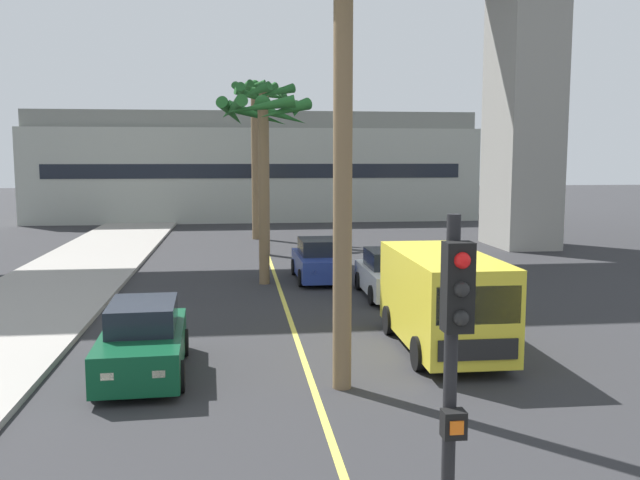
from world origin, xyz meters
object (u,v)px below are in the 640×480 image
object	(u,v)px
car_queue_third	(389,275)
traffic_light_median_near	(453,387)
palm_tree_mid_median	(343,21)
delivery_van	(442,298)
car_queue_front	(319,261)
palm_tree_far_median	(255,122)
palm_tree_near_median	(264,125)
palm_tree_farthest_median	(263,130)
car_queue_second	(143,341)

from	to	relation	value
car_queue_third	traffic_light_median_near	xyz separation A→B (m)	(-3.28, -16.77, 1.99)
traffic_light_median_near	palm_tree_mid_median	bearing A→B (deg)	88.04
delivery_van	car_queue_front	bearing A→B (deg)	100.43
car_queue_front	palm_tree_far_median	distance (m)	14.84
palm_tree_near_median	palm_tree_farthest_median	bearing A→B (deg)	-92.55
palm_tree_mid_median	traffic_light_median_near	bearing A→B (deg)	-91.96
traffic_light_median_near	palm_tree_near_median	world-z (taller)	palm_tree_near_median
palm_tree_far_median	palm_tree_farthest_median	size ratio (longest dim) A/B	1.30
delivery_van	palm_tree_far_median	size ratio (longest dim) A/B	0.59
car_queue_third	palm_tree_mid_median	bearing A→B (deg)	-108.68
palm_tree_farthest_median	car_queue_third	bearing A→B (deg)	-35.03
palm_tree_near_median	traffic_light_median_near	bearing A→B (deg)	-89.07
car_queue_second	delivery_van	bearing A→B (deg)	8.48
car_queue_third	delivery_van	bearing A→B (deg)	-91.44
car_queue_front	delivery_van	world-z (taller)	delivery_van
car_queue_third	delivery_van	world-z (taller)	delivery_van
car_queue_front	palm_tree_near_median	bearing A→B (deg)	103.85
palm_tree_mid_median	palm_tree_far_median	xyz separation A→B (m)	(-0.91, 25.79, -0.66)
car_queue_third	palm_tree_mid_median	xyz separation A→B (m)	(-3.01, -8.90, 6.55)
palm_tree_far_median	palm_tree_farthest_median	world-z (taller)	palm_tree_far_median
palm_tree_mid_median	delivery_van	bearing A→B (deg)	40.70
car_queue_second	traffic_light_median_near	xyz separation A→B (m)	(3.85, -9.27, 1.99)
palm_tree_mid_median	palm_tree_far_median	bearing A→B (deg)	92.02
palm_tree_near_median	palm_tree_mid_median	xyz separation A→B (m)	(0.71, -19.39, 1.11)
delivery_van	palm_tree_farthest_median	distance (m)	10.98
car_queue_front	traffic_light_median_near	distance (m)	20.31
palm_tree_farthest_median	palm_tree_far_median	bearing A→B (deg)	89.41
traffic_light_median_near	palm_tree_near_median	distance (m)	27.48
palm_tree_far_median	car_queue_third	bearing A→B (deg)	-76.94
car_queue_third	delivery_van	size ratio (longest dim) A/B	0.78
delivery_van	palm_tree_mid_median	size ratio (longest dim) A/B	0.58
car_queue_third	palm_tree_mid_median	size ratio (longest dim) A/B	0.46
car_queue_front	car_queue_second	xyz separation A→B (m)	(-5.16, -10.90, 0.00)
traffic_light_median_near	car_queue_third	bearing A→B (deg)	78.94
car_queue_third	car_queue_second	bearing A→B (deg)	-133.58
car_queue_third	palm_tree_near_median	world-z (taller)	palm_tree_near_median
palm_tree_mid_median	car_queue_third	bearing A→B (deg)	71.32
car_queue_third	palm_tree_farthest_median	xyz separation A→B (m)	(-4.06, 2.85, 4.91)
car_queue_third	car_queue_front	bearing A→B (deg)	120.14
delivery_van	car_queue_third	bearing A→B (deg)	88.56
palm_tree_near_median	palm_tree_farthest_median	size ratio (longest dim) A/B	1.18
car_queue_second	traffic_light_median_near	size ratio (longest dim) A/B	0.99
traffic_light_median_near	palm_tree_far_median	bearing A→B (deg)	91.09
traffic_light_median_near	palm_tree_far_median	distance (m)	33.89
car_queue_second	palm_tree_mid_median	bearing A→B (deg)	-18.88
palm_tree_far_median	traffic_light_median_near	bearing A→B (deg)	-88.91
car_queue_front	delivery_van	size ratio (longest dim) A/B	0.78
traffic_light_median_near	palm_tree_far_median	size ratio (longest dim) A/B	0.47
car_queue_third	traffic_light_median_near	distance (m)	17.20
car_queue_second	car_queue_front	bearing A→B (deg)	64.68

